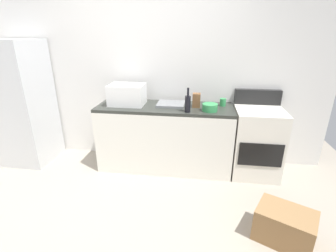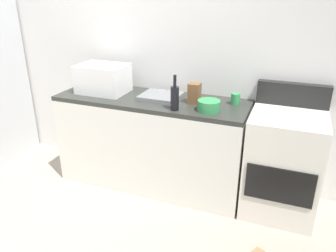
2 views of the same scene
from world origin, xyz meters
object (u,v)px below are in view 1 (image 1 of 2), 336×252
at_px(microwave, 127,95).
at_px(coffee_mug, 223,102).
at_px(cardboard_box_large, 284,226).
at_px(wine_bottle, 188,103).
at_px(knife_block, 196,100).
at_px(refrigerator, 22,104).
at_px(stove_oven, 256,141).
at_px(mixing_bowl, 210,107).

distance_m(microwave, coffee_mug, 1.27).
bearing_deg(coffee_mug, cardboard_box_large, -67.79).
height_order(wine_bottle, knife_block, wine_bottle).
xyz_separation_m(refrigerator, stove_oven, (3.27, 0.06, -0.40)).
distance_m(refrigerator, knife_block, 2.47).
bearing_deg(refrigerator, knife_block, 1.44).
distance_m(microwave, mixing_bowl, 1.11).
height_order(stove_oven, coffee_mug, stove_oven).
relative_size(microwave, mixing_bowl, 2.42).
xyz_separation_m(stove_oven, mixing_bowl, (-0.64, -0.14, 0.48)).
bearing_deg(knife_block, microwave, -179.77).
height_order(refrigerator, coffee_mug, refrigerator).
bearing_deg(mixing_bowl, wine_bottle, -162.17).
relative_size(knife_block, cardboard_box_large, 0.37).
bearing_deg(wine_bottle, knife_block, 66.98).
bearing_deg(stove_oven, mixing_bowl, -167.77).
height_order(knife_block, cardboard_box_large, knife_block).
bearing_deg(microwave, coffee_mug, 4.61).
xyz_separation_m(wine_bottle, mixing_bowl, (0.27, 0.09, -0.06)).
bearing_deg(coffee_mug, mixing_bowl, -125.49).
distance_m(stove_oven, microwave, 1.82).
relative_size(coffee_mug, knife_block, 0.56).
distance_m(knife_block, mixing_bowl, 0.23).
xyz_separation_m(knife_block, mixing_bowl, (0.17, -0.14, -0.04)).
xyz_separation_m(microwave, knife_block, (0.92, 0.00, -0.05)).
height_order(refrigerator, cardboard_box_large, refrigerator).
bearing_deg(microwave, knife_block, 0.23).
distance_m(microwave, wine_bottle, 0.86).
height_order(stove_oven, microwave, microwave).
bearing_deg(stove_oven, cardboard_box_large, -86.86).
bearing_deg(cardboard_box_large, knife_block, 126.16).
bearing_deg(stove_oven, refrigerator, -179.03).
bearing_deg(microwave, stove_oven, -0.10).
xyz_separation_m(microwave, cardboard_box_large, (1.80, -1.19, -0.88)).
xyz_separation_m(refrigerator, knife_block, (2.46, 0.06, 0.12)).
bearing_deg(microwave, cardboard_box_large, -33.57).
height_order(stove_oven, knife_block, stove_oven).
xyz_separation_m(microwave, coffee_mug, (1.27, 0.10, -0.09)).
xyz_separation_m(wine_bottle, knife_block, (0.10, 0.23, -0.02)).
bearing_deg(mixing_bowl, cardboard_box_large, -56.25).
bearing_deg(coffee_mug, refrigerator, -176.73).
distance_m(refrigerator, microwave, 1.55).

